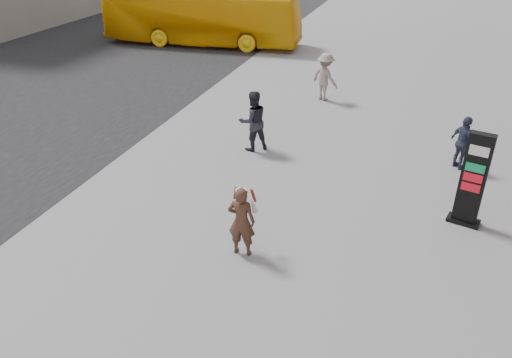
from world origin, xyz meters
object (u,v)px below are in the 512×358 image
(bus, at_px, (202,16))
(pedestrian_b, at_px, (325,77))
(pedestrian_a, at_px, (253,121))
(pedestrian_c, at_px, (463,143))
(info_pylon, at_px, (473,180))
(woman, at_px, (242,220))

(bus, bearing_deg, pedestrian_b, -134.29)
(pedestrian_a, bearing_deg, pedestrian_c, 146.72)
(bus, xyz_separation_m, pedestrian_b, (8.14, -6.58, -0.56))
(info_pylon, height_order, pedestrian_b, info_pylon)
(bus, height_order, pedestrian_a, bus)
(woman, height_order, pedestrian_a, pedestrian_a)
(pedestrian_b, bearing_deg, info_pylon, 154.55)
(woman, relative_size, pedestrian_b, 0.90)
(pedestrian_b, distance_m, pedestrian_c, 6.60)
(pedestrian_c, bearing_deg, pedestrian_a, 57.38)
(bus, bearing_deg, pedestrian_a, -154.33)
(info_pylon, distance_m, woman, 5.39)
(pedestrian_a, relative_size, pedestrian_b, 1.03)
(woman, xyz_separation_m, bus, (-8.58, 16.77, 0.63))
(woman, distance_m, pedestrian_c, 7.32)
(pedestrian_b, xyz_separation_m, pedestrian_c, (4.92, -4.40, -0.12))
(info_pylon, bearing_deg, pedestrian_a, 172.91)
(pedestrian_b, bearing_deg, pedestrian_a, 108.29)
(bus, xyz_separation_m, pedestrian_a, (7.05, -11.73, -0.53))
(info_pylon, height_order, bus, bus)
(pedestrian_c, bearing_deg, info_pylon, 142.04)
(woman, bearing_deg, info_pylon, -153.00)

